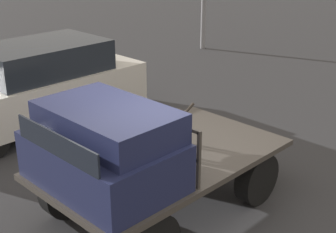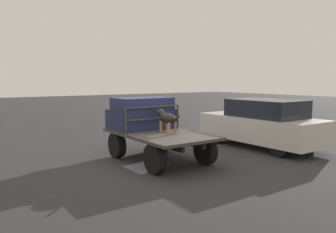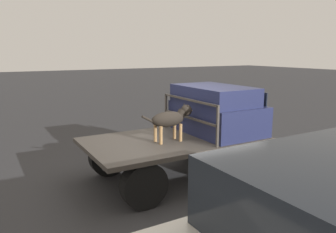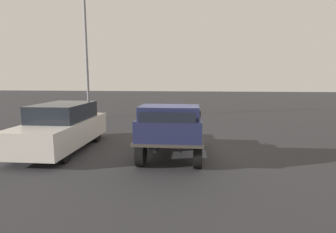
% 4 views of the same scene
% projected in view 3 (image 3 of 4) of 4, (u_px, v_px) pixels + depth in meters
% --- Properties ---
extents(ground_plane, '(80.00, 80.00, 0.00)m').
position_uv_depth(ground_plane, '(174.00, 178.00, 6.52)').
color(ground_plane, '#2D2D30').
extents(flatbed_truck, '(3.42, 1.97, 0.83)m').
position_uv_depth(flatbed_truck, '(174.00, 150.00, 6.41)').
color(flatbed_truck, black).
rests_on(flatbed_truck, ground).
extents(truck_cab, '(1.26, 1.85, 0.96)m').
position_uv_depth(truck_cab, '(216.00, 110.00, 6.76)').
color(truck_cab, '#1E2347').
rests_on(truck_cab, flatbed_truck).
extents(truck_headboard, '(0.04, 1.85, 0.75)m').
position_uv_depth(truck_headboard, '(189.00, 111.00, 6.43)').
color(truck_headboard, '#3D3833').
rests_on(truck_headboard, flatbed_truck).
extents(dog, '(1.09, 0.29, 0.70)m').
position_uv_depth(dog, '(172.00, 118.00, 6.08)').
color(dog, '#9E7547').
rests_on(dog, flatbed_truck).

